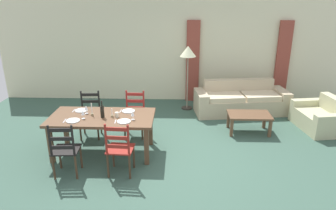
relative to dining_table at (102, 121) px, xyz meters
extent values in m
cube|color=#385648|center=(1.25, -0.06, -0.67)|extent=(9.60, 9.60, 0.02)
cube|color=beige|center=(1.25, 3.24, 0.69)|extent=(9.60, 0.16, 2.70)
cube|color=brown|center=(1.77, 3.10, 0.44)|extent=(0.35, 0.08, 2.20)
cube|color=brown|center=(4.17, 3.10, 0.44)|extent=(0.35, 0.08, 2.20)
cube|color=brown|center=(0.00, 0.00, 0.06)|extent=(1.90, 0.96, 0.05)
cube|color=brown|center=(-0.85, -0.38, -0.31)|extent=(0.08, 0.08, 0.70)
cube|color=brown|center=(0.85, -0.38, -0.31)|extent=(0.08, 0.08, 0.70)
cube|color=brown|center=(-0.85, 0.38, -0.31)|extent=(0.08, 0.08, 0.70)
cube|color=brown|center=(0.85, 0.38, -0.31)|extent=(0.08, 0.08, 0.70)
cube|color=black|center=(-0.44, -0.74, -0.22)|extent=(0.44, 0.43, 0.03)
cylinder|color=#463020|center=(-0.63, -0.58, -0.45)|extent=(0.04, 0.04, 0.43)
cylinder|color=#463020|center=(-0.27, -0.56, -0.45)|extent=(0.04, 0.04, 0.43)
cylinder|color=#463020|center=(-0.60, -0.92, -0.45)|extent=(0.04, 0.04, 0.43)
cylinder|color=#463020|center=(-0.25, -0.90, -0.45)|extent=(0.04, 0.04, 0.43)
cylinder|color=black|center=(-0.60, -0.92, 0.05)|extent=(0.04, 0.04, 0.50)
cylinder|color=black|center=(-0.25, -0.90, 0.05)|extent=(0.04, 0.04, 0.50)
cube|color=black|center=(-0.43, -0.91, -0.08)|extent=(0.38, 0.05, 0.06)
cube|color=black|center=(-0.43, -0.91, 0.07)|extent=(0.38, 0.05, 0.06)
cube|color=black|center=(-0.43, -0.91, 0.22)|extent=(0.38, 0.05, 0.06)
cube|color=maroon|center=(0.45, -0.67, -0.22)|extent=(0.44, 0.42, 0.03)
cylinder|color=#463020|center=(0.28, -0.49, -0.45)|extent=(0.04, 0.04, 0.43)
cylinder|color=#463020|center=(0.64, -0.51, -0.45)|extent=(0.04, 0.04, 0.43)
cylinder|color=#463020|center=(0.26, -0.83, -0.45)|extent=(0.04, 0.04, 0.43)
cylinder|color=#463020|center=(0.62, -0.85, -0.45)|extent=(0.04, 0.04, 0.43)
cylinder|color=maroon|center=(0.26, -0.83, 0.05)|extent=(0.04, 0.04, 0.50)
cylinder|color=maroon|center=(0.62, -0.85, 0.05)|extent=(0.04, 0.04, 0.50)
cube|color=maroon|center=(0.44, -0.84, -0.08)|extent=(0.38, 0.05, 0.06)
cube|color=maroon|center=(0.44, -0.84, 0.07)|extent=(0.38, 0.05, 0.06)
cube|color=maroon|center=(0.44, -0.84, 0.22)|extent=(0.38, 0.05, 0.06)
cube|color=black|center=(-0.43, 0.68, -0.22)|extent=(0.45, 0.43, 0.03)
cylinder|color=#463020|center=(-0.24, 0.52, -0.45)|extent=(0.04, 0.04, 0.43)
cylinder|color=#463020|center=(-0.60, 0.50, -0.45)|extent=(0.04, 0.04, 0.43)
cylinder|color=#463020|center=(-0.27, 0.86, -0.45)|extent=(0.04, 0.04, 0.43)
cylinder|color=#463020|center=(-0.62, 0.84, -0.45)|extent=(0.04, 0.04, 0.43)
cylinder|color=black|center=(-0.27, 0.86, 0.05)|extent=(0.04, 0.04, 0.50)
cylinder|color=black|center=(-0.62, 0.84, 0.05)|extent=(0.04, 0.04, 0.50)
cube|color=black|center=(-0.45, 0.85, -0.08)|extent=(0.38, 0.05, 0.06)
cube|color=black|center=(-0.45, 0.85, 0.07)|extent=(0.38, 0.05, 0.06)
cube|color=black|center=(-0.45, 0.85, 0.22)|extent=(0.38, 0.05, 0.06)
cube|color=maroon|center=(0.48, 0.74, -0.22)|extent=(0.43, 0.41, 0.03)
cylinder|color=#463020|center=(0.66, 0.56, -0.45)|extent=(0.04, 0.04, 0.43)
cylinder|color=#463020|center=(0.30, 0.57, -0.45)|extent=(0.04, 0.04, 0.43)
cylinder|color=#463020|center=(0.67, 0.90, -0.45)|extent=(0.04, 0.04, 0.43)
cylinder|color=#463020|center=(0.31, 0.91, -0.45)|extent=(0.04, 0.04, 0.43)
cylinder|color=maroon|center=(0.67, 0.90, 0.05)|extent=(0.04, 0.04, 0.50)
cylinder|color=maroon|center=(0.31, 0.91, 0.05)|extent=(0.04, 0.04, 0.50)
cube|color=maroon|center=(0.49, 0.91, -0.08)|extent=(0.38, 0.03, 0.06)
cube|color=maroon|center=(0.49, 0.91, 0.07)|extent=(0.38, 0.03, 0.06)
cube|color=maroon|center=(0.49, 0.91, 0.22)|extent=(0.38, 0.03, 0.06)
cylinder|color=white|center=(-0.45, -0.25, 0.10)|extent=(0.24, 0.24, 0.02)
cube|color=silver|center=(-0.60, -0.25, 0.09)|extent=(0.02, 0.17, 0.01)
cylinder|color=white|center=(0.45, -0.25, 0.10)|extent=(0.24, 0.24, 0.02)
cube|color=silver|center=(0.30, -0.25, 0.09)|extent=(0.03, 0.17, 0.01)
cylinder|color=white|center=(-0.45, 0.25, 0.10)|extent=(0.24, 0.24, 0.02)
cube|color=silver|center=(-0.60, 0.25, 0.09)|extent=(0.02, 0.17, 0.01)
cylinder|color=white|center=(0.45, 0.25, 0.10)|extent=(0.24, 0.24, 0.02)
cube|color=silver|center=(0.30, 0.25, 0.09)|extent=(0.03, 0.17, 0.01)
cylinder|color=black|center=(0.03, -0.06, 0.20)|extent=(0.07, 0.07, 0.22)
cylinder|color=black|center=(0.03, -0.06, 0.35)|extent=(0.02, 0.02, 0.08)
cylinder|color=black|center=(0.03, -0.06, 0.39)|extent=(0.03, 0.03, 0.02)
cylinder|color=white|center=(-0.30, -0.13, 0.09)|extent=(0.06, 0.06, 0.01)
cylinder|color=white|center=(-0.30, -0.13, 0.13)|extent=(0.01, 0.01, 0.07)
cone|color=white|center=(-0.30, -0.13, 0.21)|extent=(0.06, 0.06, 0.08)
cylinder|color=white|center=(0.59, -0.15, 0.09)|extent=(0.06, 0.06, 0.01)
cylinder|color=white|center=(0.59, -0.15, 0.13)|extent=(0.01, 0.01, 0.07)
cone|color=white|center=(0.59, -0.15, 0.21)|extent=(0.06, 0.06, 0.08)
cylinder|color=white|center=(-0.31, 0.12, 0.09)|extent=(0.06, 0.06, 0.01)
cylinder|color=white|center=(-0.31, 0.12, 0.13)|extent=(0.01, 0.01, 0.07)
cone|color=white|center=(-0.31, 0.12, 0.21)|extent=(0.06, 0.06, 0.08)
cylinder|color=beige|center=(0.28, -0.03, 0.13)|extent=(0.07, 0.07, 0.09)
cylinder|color=#998C66|center=(-0.18, 0.02, 0.11)|extent=(0.05, 0.05, 0.04)
cylinder|color=white|center=(-0.18, 0.02, 0.23)|extent=(0.02, 0.02, 0.20)
cylinder|color=#998C66|center=(0.20, -0.04, 0.11)|extent=(0.05, 0.05, 0.04)
cylinder|color=white|center=(0.20, -0.04, 0.19)|extent=(0.02, 0.02, 0.12)
cube|color=#BDAC8A|center=(2.97, 2.19, -0.46)|extent=(1.89, 1.03, 0.40)
cube|color=#BDAC8A|center=(2.93, 2.49, -0.26)|extent=(1.81, 0.44, 0.80)
cube|color=#BDAC8A|center=(3.98, 2.32, -0.37)|extent=(0.34, 0.82, 0.58)
cube|color=#BDAC8A|center=(1.96, 2.05, -0.37)|extent=(0.34, 0.82, 0.58)
cube|color=beige|center=(3.42, 2.20, -0.20)|extent=(0.94, 0.75, 0.12)
cube|color=beige|center=(2.53, 2.08, -0.20)|extent=(0.94, 0.75, 0.12)
cube|color=brown|center=(2.92, 1.04, -0.26)|extent=(0.90, 0.56, 0.04)
cube|color=brown|center=(2.52, 0.81, -0.47)|extent=(0.06, 0.06, 0.38)
cube|color=brown|center=(3.32, 0.81, -0.47)|extent=(0.06, 0.06, 0.38)
cube|color=brown|center=(2.52, 1.27, -0.47)|extent=(0.06, 0.06, 0.38)
cube|color=brown|center=(3.32, 1.27, -0.47)|extent=(0.06, 0.06, 0.38)
cube|color=#BDBC92|center=(4.52, 1.29, -0.47)|extent=(0.91, 0.91, 0.38)
cube|color=#BDBC92|center=(4.81, 1.34, -0.30)|extent=(0.32, 0.82, 0.72)
cube|color=#BDBC92|center=(4.59, 0.80, -0.40)|extent=(0.82, 0.30, 0.52)
cube|color=#BDBC92|center=(4.44, 1.77, -0.40)|extent=(0.82, 0.30, 0.52)
cylinder|color=#332D28|center=(1.62, 2.44, -0.65)|extent=(0.28, 0.28, 0.03)
cylinder|color=gray|center=(1.62, 2.44, 0.04)|extent=(0.03, 0.03, 1.35)
cone|color=beige|center=(1.62, 2.44, 0.85)|extent=(0.40, 0.40, 0.26)
camera|label=1|loc=(1.40, -5.19, 2.22)|focal=33.12mm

